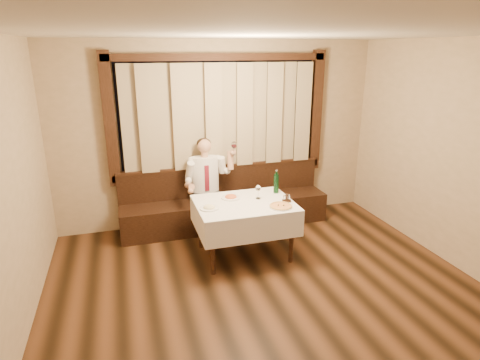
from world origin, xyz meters
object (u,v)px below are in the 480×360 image
object	(u,v)px
green_bottle	(276,183)
pasta_red	(231,196)
pasta_cream	(209,206)
seated_man	(207,179)
dining_table	(244,210)
pizza	(281,206)
banquette	(225,206)
cruet_caddy	(287,199)

from	to	relation	value
green_bottle	pasta_red	bearing A→B (deg)	-177.77
pasta_cream	seated_man	bearing A→B (deg)	79.47
dining_table	pizza	xyz separation A→B (m)	(0.39, -0.29, 0.12)
banquette	green_bottle	bearing A→B (deg)	-56.42
dining_table	green_bottle	world-z (taller)	green_bottle
pasta_cream	seated_man	size ratio (longest dim) A/B	0.17
pizza	pasta_red	bearing A→B (deg)	136.64
dining_table	pasta_red	bearing A→B (deg)	122.90
pasta_cream	cruet_caddy	distance (m)	1.02
pizza	pasta_cream	distance (m)	0.90
dining_table	pasta_cream	xyz separation A→B (m)	(-0.49, -0.08, 0.14)
seated_man	banquette	bearing A→B (deg)	16.66
pizza	pasta_red	distance (m)	0.72
pasta_red	green_bottle	bearing A→B (deg)	2.23
pasta_red	cruet_caddy	world-z (taller)	cruet_caddy
green_bottle	dining_table	bearing A→B (deg)	-156.98
pasta_cream	pizza	bearing A→B (deg)	-13.43
pizza	cruet_caddy	size ratio (longest dim) A/B	2.60
pizza	pasta_red	xyz separation A→B (m)	(-0.52, 0.49, 0.02)
banquette	green_bottle	xyz separation A→B (m)	(0.53, -0.80, 0.59)
pasta_red	dining_table	bearing A→B (deg)	-57.10
dining_table	pasta_cream	world-z (taller)	pasta_cream
green_bottle	seated_man	size ratio (longest dim) A/B	0.23
cruet_caddy	seated_man	size ratio (longest dim) A/B	0.08
pasta_red	green_bottle	distance (m)	0.67
dining_table	seated_man	size ratio (longest dim) A/B	0.90
banquette	seated_man	xyz separation A→B (m)	(-0.30, -0.09, 0.51)
seated_man	pizza	bearing A→B (deg)	-60.62
cruet_caddy	pasta_cream	bearing A→B (deg)	-176.75
pasta_red	pasta_cream	size ratio (longest dim) A/B	1.06
green_bottle	banquette	bearing A→B (deg)	123.58
pizza	green_bottle	size ratio (longest dim) A/B	0.92
pasta_red	green_bottle	world-z (taller)	green_bottle
seated_man	green_bottle	bearing A→B (deg)	-40.53
banquette	dining_table	distance (m)	1.08
dining_table	seated_man	distance (m)	1.00
dining_table	pizza	size ratio (longest dim) A/B	4.22
dining_table	pasta_red	world-z (taller)	pasta_red
cruet_caddy	seated_man	world-z (taller)	seated_man
banquette	green_bottle	distance (m)	1.12
cruet_caddy	banquette	bearing A→B (deg)	121.33
dining_table	pasta_red	distance (m)	0.28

